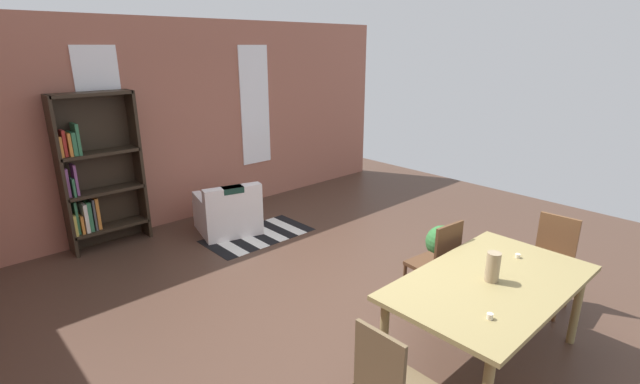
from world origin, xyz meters
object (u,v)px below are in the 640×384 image
at_px(armchair_white, 228,213).
at_px(dining_chair_head_left, 389,383).
at_px(vase_on_table, 493,267).
at_px(dining_chair_head_right, 550,259).
at_px(dining_chair_far_right, 437,262).
at_px(dining_table, 491,289).
at_px(bookshelf_tall, 95,174).
at_px(potted_plant_by_shelf, 442,246).

bearing_deg(armchair_white, dining_chair_head_left, -107.32).
xyz_separation_m(vase_on_table, dining_chair_head_right, (1.30, 0.00, -0.38)).
xyz_separation_m(dining_chair_head_left, armchair_white, (1.22, 3.91, -0.23)).
distance_m(dining_chair_head_right, dining_chair_far_right, 1.16).
height_order(dining_table, dining_chair_head_right, dining_chair_head_right).
distance_m(vase_on_table, bookshelf_tall, 4.88).
distance_m(dining_table, bookshelf_tall, 4.89).
distance_m(vase_on_table, dining_chair_head_left, 1.33).
bearing_deg(vase_on_table, armchair_white, 90.85).
bearing_deg(potted_plant_by_shelf, dining_table, -134.59).
distance_m(vase_on_table, armchair_white, 3.96).
bearing_deg(dining_chair_head_left, potted_plant_by_shelf, 25.38).
xyz_separation_m(dining_table, armchair_white, (-0.07, 3.91, -0.41)).
bearing_deg(dining_chair_far_right, dining_table, -118.29).
relative_size(dining_table, bookshelf_tall, 0.90).
height_order(dining_chair_head_left, bookshelf_tall, bookshelf_tall).
distance_m(dining_chair_head_right, potted_plant_by_shelf, 1.17).
relative_size(dining_chair_head_left, armchair_white, 0.98).
relative_size(dining_chair_head_left, potted_plant_by_shelf, 1.67).
xyz_separation_m(dining_chair_head_left, bookshelf_tall, (-0.26, 4.63, 0.48)).
relative_size(dining_chair_head_left, dining_chair_head_right, 1.00).
relative_size(dining_table, vase_on_table, 7.43).
height_order(dining_chair_head_right, dining_chair_far_right, same).
bearing_deg(vase_on_table, potted_plant_by_shelf, 45.07).
bearing_deg(potted_plant_by_shelf, dining_chair_head_right, -82.21).
relative_size(bookshelf_tall, armchair_white, 2.08).
bearing_deg(bookshelf_tall, armchair_white, -25.87).
distance_m(vase_on_table, dining_chair_far_right, 0.94).
relative_size(dining_chair_head_left, dining_chair_far_right, 1.00).
relative_size(dining_table, dining_chair_head_right, 1.93).
relative_size(dining_table, potted_plant_by_shelf, 3.23).
xyz_separation_m(vase_on_table, dining_chair_far_right, (0.42, 0.75, -0.38)).
height_order(dining_chair_head_right, bookshelf_tall, bookshelf_tall).
distance_m(dining_chair_far_right, armchair_white, 3.20).
xyz_separation_m(dining_chair_head_right, potted_plant_by_shelf, (-0.16, 1.15, -0.19)).
distance_m(bookshelf_tall, armchair_white, 1.79).
height_order(vase_on_table, armchair_white, vase_on_table).
xyz_separation_m(dining_chair_far_right, bookshelf_tall, (-1.95, 3.87, 0.48)).
bearing_deg(potted_plant_by_shelf, vase_on_table, -134.93).
relative_size(dining_chair_far_right, armchair_white, 0.98).
bearing_deg(dining_chair_head_left, vase_on_table, 0.01).
bearing_deg(bookshelf_tall, dining_chair_head_right, -58.43).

